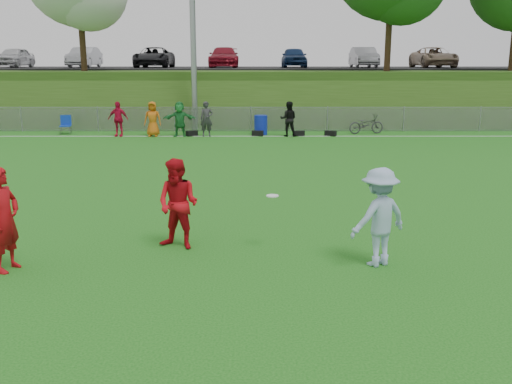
{
  "coord_description": "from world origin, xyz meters",
  "views": [
    {
      "loc": [
        0.23,
        -9.86,
        3.69
      ],
      "look_at": [
        0.25,
        0.5,
        1.27
      ],
      "focal_mm": 40.0,
      "sensor_mm": 36.0,
      "label": 1
    }
  ],
  "objects_px": {
    "recycling_bin": "(261,125)",
    "bicycle": "(366,124)",
    "player_red_center": "(178,204)",
    "player_blue": "(379,217)",
    "frisbee": "(272,196)",
    "player_red_left": "(4,219)"
  },
  "relations": [
    {
      "from": "bicycle",
      "to": "frisbee",
      "type": "bearing_deg",
      "value": 152.3
    },
    {
      "from": "player_blue",
      "to": "recycling_bin",
      "type": "height_order",
      "value": "player_blue"
    },
    {
      "from": "player_blue",
      "to": "bicycle",
      "type": "xyz_separation_m",
      "value": [
        3.39,
        18.94,
        -0.43
      ]
    },
    {
      "from": "player_blue",
      "to": "player_red_left",
      "type": "bearing_deg",
      "value": -26.55
    },
    {
      "from": "player_red_center",
      "to": "recycling_bin",
      "type": "height_order",
      "value": "player_red_center"
    },
    {
      "from": "player_red_left",
      "to": "bicycle",
      "type": "xyz_separation_m",
      "value": [
        10.04,
        19.21,
        -0.47
      ]
    },
    {
      "from": "frisbee",
      "to": "bicycle",
      "type": "bearing_deg",
      "value": 73.67
    },
    {
      "from": "player_red_left",
      "to": "recycling_bin",
      "type": "bearing_deg",
      "value": -0.57
    },
    {
      "from": "player_red_center",
      "to": "frisbee",
      "type": "xyz_separation_m",
      "value": [
        1.86,
        -0.08,
        0.18
      ]
    },
    {
      "from": "player_red_center",
      "to": "bicycle",
      "type": "xyz_separation_m",
      "value": [
        7.15,
        17.97,
        -0.43
      ]
    },
    {
      "from": "recycling_bin",
      "to": "bicycle",
      "type": "distance_m",
      "value": 5.36
    },
    {
      "from": "player_red_left",
      "to": "player_red_center",
      "type": "relative_size",
      "value": 1.04
    },
    {
      "from": "player_red_left",
      "to": "player_red_center",
      "type": "distance_m",
      "value": 3.15
    },
    {
      "from": "player_blue",
      "to": "frisbee",
      "type": "bearing_deg",
      "value": -54.03
    },
    {
      "from": "player_red_left",
      "to": "player_blue",
      "type": "relative_size",
      "value": 1.04
    },
    {
      "from": "player_blue",
      "to": "bicycle",
      "type": "height_order",
      "value": "player_blue"
    },
    {
      "from": "player_blue",
      "to": "recycling_bin",
      "type": "bearing_deg",
      "value": -112.8
    },
    {
      "from": "frisbee",
      "to": "bicycle",
      "type": "height_order",
      "value": "frisbee"
    },
    {
      "from": "bicycle",
      "to": "recycling_bin",
      "type": "bearing_deg",
      "value": 82.59
    },
    {
      "from": "player_red_center",
      "to": "recycling_bin",
      "type": "relative_size",
      "value": 1.87
    },
    {
      "from": "player_red_center",
      "to": "player_blue",
      "type": "distance_m",
      "value": 3.89
    },
    {
      "from": "player_red_center",
      "to": "player_blue",
      "type": "bearing_deg",
      "value": 7.84
    }
  ]
}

